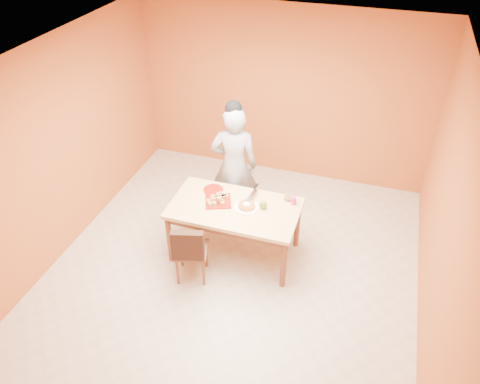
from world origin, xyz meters
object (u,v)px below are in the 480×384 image
(pastry_platter, at_px, (218,201))
(dining_table, at_px, (235,213))
(magenta_glass, at_px, (293,201))
(person, at_px, (234,166))
(red_dinner_plate, at_px, (213,190))
(egg_ornament, at_px, (263,205))
(dining_chair, at_px, (190,249))
(checker_tin, at_px, (288,198))
(sponge_cake, at_px, (247,206))

(pastry_platter, bearing_deg, dining_table, -8.78)
(magenta_glass, bearing_deg, person, 154.71)
(red_dinner_plate, xyz_separation_m, egg_ornament, (0.72, -0.18, 0.05))
(dining_chair, height_order, red_dinner_plate, dining_chair)
(pastry_platter, bearing_deg, egg_ornament, 3.55)
(magenta_glass, relative_size, checker_tin, 0.90)
(egg_ornament, bearing_deg, dining_chair, -153.71)
(dining_chair, relative_size, magenta_glass, 8.60)
(dining_table, relative_size, egg_ornament, 13.29)
(egg_ornament, bearing_deg, pastry_platter, 167.96)
(red_dinner_plate, height_order, sponge_cake, sponge_cake)
(red_dinner_plate, xyz_separation_m, magenta_glass, (1.05, 0.03, 0.04))
(magenta_glass, xyz_separation_m, checker_tin, (-0.08, 0.07, -0.03))
(dining_chair, height_order, egg_ornament, egg_ornament)
(egg_ornament, bearing_deg, red_dinner_plate, 150.47)
(egg_ornament, bearing_deg, sponge_cake, 177.03)
(pastry_platter, bearing_deg, checker_tin, 20.79)
(red_dinner_plate, distance_m, magenta_glass, 1.05)
(red_dinner_plate, bearing_deg, egg_ornament, -13.94)
(sponge_cake, distance_m, checker_tin, 0.56)
(person, height_order, egg_ornament, person)
(dining_table, xyz_separation_m, person, (-0.24, 0.72, 0.21))
(dining_chair, height_order, checker_tin, dining_chair)
(dining_table, relative_size, dining_chair, 1.86)
(pastry_platter, relative_size, magenta_glass, 3.15)
(checker_tin, bearing_deg, sponge_cake, -144.40)
(dining_chair, distance_m, pastry_platter, 0.70)
(checker_tin, bearing_deg, dining_chair, -136.47)
(person, xyz_separation_m, checker_tin, (0.85, -0.37, -0.10))
(sponge_cake, height_order, magenta_glass, magenta_glass)
(dining_chair, distance_m, sponge_cake, 0.87)
(dining_chair, relative_size, person, 0.49)
(sponge_cake, bearing_deg, dining_chair, -130.94)
(checker_tin, bearing_deg, person, 156.55)
(sponge_cake, xyz_separation_m, egg_ornament, (0.20, 0.04, 0.03))
(sponge_cake, bearing_deg, magenta_glass, 25.62)
(red_dinner_plate, distance_m, egg_ornament, 0.75)
(pastry_platter, relative_size, egg_ornament, 2.62)
(person, distance_m, pastry_platter, 0.69)
(dining_table, bearing_deg, person, 108.73)
(dining_chair, xyz_separation_m, red_dinner_plate, (-0.00, 0.82, 0.32))
(dining_table, distance_m, pastry_platter, 0.25)
(person, distance_m, egg_ornament, 0.88)
(pastry_platter, xyz_separation_m, checker_tin, (0.83, 0.31, 0.01))
(dining_table, xyz_separation_m, pastry_platter, (-0.23, 0.04, 0.10))
(dining_chair, bearing_deg, egg_ornament, 26.65)
(dining_table, relative_size, magenta_glass, 15.98)
(person, distance_m, magenta_glass, 1.02)
(dining_chair, relative_size, checker_tin, 7.74)
(person, relative_size, egg_ornament, 14.57)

